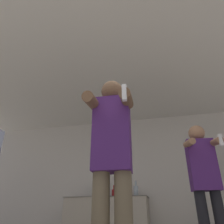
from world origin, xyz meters
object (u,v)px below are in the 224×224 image
(person_woman_foreground, at_px, (112,160))
(person_man_side, at_px, (205,179))
(bottle_brown_liquor, at_px, (95,194))
(bottle_amber_bourbon, at_px, (126,191))
(bottle_tall_gin, at_px, (136,191))
(bottle_green_wine, at_px, (114,193))

(person_woman_foreground, xyz_separation_m, person_man_side, (0.89, 1.18, -0.01))
(person_man_side, bearing_deg, bottle_brown_liquor, 142.53)
(bottle_brown_liquor, height_order, person_woman_foreground, person_woman_foreground)
(bottle_amber_bourbon, xyz_separation_m, bottle_brown_liquor, (-0.61, -0.00, -0.03))
(bottle_amber_bourbon, bearing_deg, person_woman_foreground, -82.96)
(bottle_brown_liquor, relative_size, person_woman_foreground, 0.12)
(bottle_tall_gin, xyz_separation_m, bottle_brown_liquor, (-0.81, 0.00, -0.04))
(bottle_brown_liquor, bearing_deg, bottle_amber_bourbon, 0.00)
(bottle_green_wine, relative_size, bottle_brown_liquor, 1.11)
(bottle_green_wine, distance_m, person_man_side, 2.01)
(bottle_green_wine, distance_m, person_woman_foreground, 2.63)
(bottle_tall_gin, height_order, bottle_amber_bourbon, same)
(person_man_side, bearing_deg, bottle_amber_bourbon, 130.93)
(bottle_amber_bourbon, relative_size, bottle_brown_liquor, 1.48)
(bottle_tall_gin, height_order, person_woman_foreground, person_woman_foreground)
(person_man_side, bearing_deg, bottle_green_wine, 135.87)
(bottle_amber_bourbon, relative_size, person_man_side, 0.18)
(bottle_green_wine, bearing_deg, person_man_side, -44.13)
(bottle_green_wine, relative_size, person_man_side, 0.14)
(person_man_side, bearing_deg, person_woman_foreground, -127.19)
(bottle_green_wine, bearing_deg, bottle_amber_bourbon, 0.00)
(bottle_amber_bourbon, bearing_deg, bottle_brown_liquor, -180.00)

